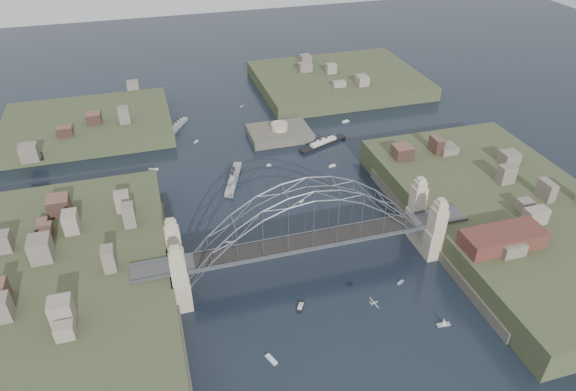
# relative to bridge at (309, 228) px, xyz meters

# --- Properties ---
(ground) EXTENTS (500.00, 500.00, 0.00)m
(ground) POSITION_rel_bridge_xyz_m (0.00, 0.00, -12.32)
(ground) COLOR black
(ground) RESTS_ON ground
(bridge) EXTENTS (84.00, 13.80, 24.60)m
(bridge) POSITION_rel_bridge_xyz_m (0.00, 0.00, 0.00)
(bridge) COLOR #444446
(bridge) RESTS_ON ground
(shore_west) EXTENTS (50.50, 90.00, 12.00)m
(shore_west) POSITION_rel_bridge_xyz_m (-57.32, 0.00, -10.35)
(shore_west) COLOR #3A4326
(shore_west) RESTS_ON ground
(shore_east) EXTENTS (50.50, 90.00, 12.00)m
(shore_east) POSITION_rel_bridge_xyz_m (57.32, 0.00, -10.35)
(shore_east) COLOR #3A4326
(shore_east) RESTS_ON ground
(headland_nw) EXTENTS (60.00, 45.00, 9.00)m
(headland_nw) POSITION_rel_bridge_xyz_m (-55.00, 95.00, -11.82)
(headland_nw) COLOR #3A4326
(headland_nw) RESTS_ON ground
(headland_ne) EXTENTS (70.00, 55.00, 9.50)m
(headland_ne) POSITION_rel_bridge_xyz_m (50.00, 110.00, -11.57)
(headland_ne) COLOR #3A4326
(headland_ne) RESTS_ON ground
(fort_island) EXTENTS (22.00, 16.00, 9.40)m
(fort_island) POSITION_rel_bridge_xyz_m (12.00, 70.00, -12.66)
(fort_island) COLOR #4C493D
(fort_island) RESTS_ON ground
(wharf_shed) EXTENTS (20.00, 8.00, 4.00)m
(wharf_shed) POSITION_rel_bridge_xyz_m (44.00, -14.00, -2.32)
(wharf_shed) COLOR #592D26
(wharf_shed) RESTS_ON shore_east
(finger_pier) EXTENTS (4.00, 22.00, 1.40)m
(finger_pier) POSITION_rel_bridge_xyz_m (39.00, -28.00, -11.62)
(finger_pier) COLOR #444446
(finger_pier) RESTS_ON ground
(naval_cruiser_near) EXTENTS (8.99, 18.99, 5.78)m
(naval_cruiser_near) POSITION_rel_bridge_xyz_m (-9.98, 45.17, -11.43)
(naval_cruiser_near) COLOR #9BA0A4
(naval_cruiser_near) RESTS_ON ground
(naval_cruiser_far) EXTENTS (8.87, 13.08, 4.75)m
(naval_cruiser_far) POSITION_rel_bridge_xyz_m (-22.69, 88.18, -11.58)
(naval_cruiser_far) COLOR #9BA0A4
(naval_cruiser_far) RESTS_ON ground
(ocean_liner) EXTENTS (19.26, 9.91, 4.84)m
(ocean_liner) POSITION_rel_bridge_xyz_m (25.04, 59.38, -11.57)
(ocean_liner) COLOR black
(ocean_liner) RESTS_ON ground
(aeroplane) EXTENTS (1.85, 3.38, 0.49)m
(aeroplane) POSITION_rel_bridge_xyz_m (7.77, -20.95, -6.64)
(aeroplane) COLOR #ADB1B5
(small_boat_a) EXTENTS (2.30, 1.38, 0.45)m
(small_boat_a) POSITION_rel_bridge_xyz_m (-17.30, 14.94, -12.17)
(small_boat_a) COLOR silver
(small_boat_a) RESTS_ON ground
(small_boat_b) EXTENTS (1.67, 1.53, 0.45)m
(small_boat_b) POSITION_rel_bridge_xyz_m (7.12, 27.98, -12.17)
(small_boat_b) COLOR silver
(small_boat_b) RESTS_ON ground
(small_boat_c) EXTENTS (2.67, 3.40, 1.43)m
(small_boat_c) POSITION_rel_bridge_xyz_m (-6.01, -12.65, -12.04)
(small_boat_c) COLOR silver
(small_boat_c) RESTS_ON ground
(small_boat_d) EXTENTS (2.52, 1.20, 1.43)m
(small_boat_d) POSITION_rel_bridge_xyz_m (23.10, 44.72, -12.04)
(small_boat_d) COLOR silver
(small_boat_d) RESTS_ON ground
(small_boat_e) EXTENTS (3.24, 1.87, 0.45)m
(small_boat_e) POSITION_rel_bridge_xyz_m (-33.81, 59.14, -12.17)
(small_boat_e) COLOR silver
(small_boat_e) RESTS_ON ground
(small_boat_f) EXTENTS (1.61, 0.92, 1.43)m
(small_boat_f) POSITION_rel_bridge_xyz_m (3.10, 51.00, -12.02)
(small_boat_f) COLOR silver
(small_boat_f) RESTS_ON ground
(small_boat_g) EXTENTS (3.06, 1.25, 2.38)m
(small_boat_g) POSITION_rel_bridge_xyz_m (22.58, -26.45, -11.57)
(small_boat_g) COLOR silver
(small_boat_g) RESTS_ON ground
(small_boat_h) EXTENTS (1.68, 1.97, 0.45)m
(small_boat_h) POSITION_rel_bridge_xyz_m (-17.76, 74.59, -12.17)
(small_boat_h) COLOR silver
(small_boat_h) RESTS_ON ground
(small_boat_i) EXTENTS (2.68, 1.02, 2.38)m
(small_boat_i) POSITION_rel_bridge_xyz_m (33.20, 13.43, -11.51)
(small_boat_i) COLOR silver
(small_boat_i) RESTS_ON ground
(small_boat_j) EXTENTS (2.10, 3.22, 0.45)m
(small_boat_j) POSITION_rel_bridge_xyz_m (-16.11, -24.82, -12.17)
(small_boat_j) COLOR silver
(small_boat_j) RESTS_ON ground
(small_boat_k) EXTENTS (1.61, 1.50, 0.45)m
(small_boat_k) POSITION_rel_bridge_xyz_m (4.25, 99.91, -12.17)
(small_boat_k) COLOR silver
(small_boat_k) RESTS_ON ground
(small_boat_l) EXTENTS (2.41, 1.82, 0.45)m
(small_boat_l) POSITION_rel_bridge_xyz_m (-40.73, 27.45, -12.17)
(small_boat_l) COLOR silver
(small_boat_l) RESTS_ON ground
(small_boat_m) EXTENTS (1.96, 1.42, 0.45)m
(small_boat_m) POSITION_rel_bridge_xyz_m (19.54, -11.74, -12.17)
(small_boat_m) COLOR silver
(small_boat_m) RESTS_ON ground
(small_boat_n) EXTENTS (3.11, 1.73, 1.43)m
(small_boat_n) POSITION_rel_bridge_xyz_m (39.72, 74.81, -12.04)
(small_boat_n) COLOR silver
(small_boat_n) RESTS_ON ground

